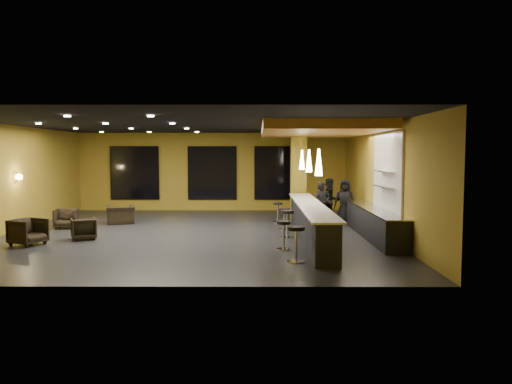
{
  "coord_description": "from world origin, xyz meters",
  "views": [
    {
      "loc": [
        2.07,
        -16.0,
        2.58
      ],
      "look_at": [
        2.0,
        0.5,
        1.3
      ],
      "focal_mm": 35.0,
      "sensor_mm": 36.0,
      "label": 1
    }
  ],
  "objects_px": {
    "bar_stool_0": "(296,239)",
    "bar_stool_1": "(284,231)",
    "bar_stool_4": "(278,210)",
    "pendant_0": "(319,162)",
    "bar_counter": "(310,222)",
    "staff_c": "(345,201)",
    "prep_counter": "(372,222)",
    "column": "(298,175)",
    "armchair_a": "(28,232)",
    "bar_stool_2": "(287,220)",
    "pendant_2": "(302,160)",
    "staff_a": "(322,205)",
    "pendant_1": "(309,161)",
    "staff_b": "(330,201)",
    "armchair_c": "(66,218)",
    "armchair_b": "(84,229)",
    "armchair_d": "(121,215)",
    "bar_stool_3": "(285,216)"
  },
  "relations": [
    {
      "from": "pendant_0",
      "to": "bar_stool_0",
      "type": "bearing_deg",
      "value": -117.38
    },
    {
      "from": "pendant_2",
      "to": "staff_a",
      "type": "height_order",
      "value": "pendant_2"
    },
    {
      "from": "bar_stool_4",
      "to": "prep_counter",
      "type": "bearing_deg",
      "value": -46.64
    },
    {
      "from": "armchair_b",
      "to": "armchair_c",
      "type": "bearing_deg",
      "value": -82.38
    },
    {
      "from": "staff_b",
      "to": "bar_stool_2",
      "type": "xyz_separation_m",
      "value": [
        -1.77,
        -3.16,
        -0.29
      ]
    },
    {
      "from": "staff_c",
      "to": "bar_stool_3",
      "type": "relative_size",
      "value": 2.23
    },
    {
      "from": "staff_c",
      "to": "bar_stool_1",
      "type": "bearing_deg",
      "value": -102.67
    },
    {
      "from": "prep_counter",
      "to": "column",
      "type": "distance_m",
      "value": 4.75
    },
    {
      "from": "staff_a",
      "to": "bar_stool_0",
      "type": "xyz_separation_m",
      "value": [
        -1.34,
        -5.66,
        -0.25
      ]
    },
    {
      "from": "bar_counter",
      "to": "bar_stool_0",
      "type": "height_order",
      "value": "bar_counter"
    },
    {
      "from": "bar_stool_2",
      "to": "bar_stool_4",
      "type": "relative_size",
      "value": 1.13
    },
    {
      "from": "bar_stool_1",
      "to": "pendant_2",
      "type": "bearing_deg",
      "value": 79.38
    },
    {
      "from": "bar_stool_0",
      "to": "bar_stool_2",
      "type": "relative_size",
      "value": 1.01
    },
    {
      "from": "bar_stool_0",
      "to": "armchair_a",
      "type": "bearing_deg",
      "value": 163.46
    },
    {
      "from": "prep_counter",
      "to": "armchair_b",
      "type": "height_order",
      "value": "prep_counter"
    },
    {
      "from": "prep_counter",
      "to": "column",
      "type": "bearing_deg",
      "value": 116.0
    },
    {
      "from": "staff_b",
      "to": "armchair_d",
      "type": "height_order",
      "value": "staff_b"
    },
    {
      "from": "bar_counter",
      "to": "staff_c",
      "type": "bearing_deg",
      "value": 63.41
    },
    {
      "from": "bar_stool_0",
      "to": "bar_stool_1",
      "type": "height_order",
      "value": "bar_stool_0"
    },
    {
      "from": "bar_stool_4",
      "to": "pendant_0",
      "type": "bearing_deg",
      "value": -81.35
    },
    {
      "from": "staff_c",
      "to": "bar_stool_2",
      "type": "bearing_deg",
      "value": -112.34
    },
    {
      "from": "armchair_b",
      "to": "armchair_d",
      "type": "distance_m",
      "value": 3.38
    },
    {
      "from": "pendant_1",
      "to": "staff_b",
      "type": "relative_size",
      "value": 0.42
    },
    {
      "from": "armchair_c",
      "to": "prep_counter",
      "type": "bearing_deg",
      "value": -18.27
    },
    {
      "from": "armchair_c",
      "to": "bar_stool_2",
      "type": "relative_size",
      "value": 0.87
    },
    {
      "from": "column",
      "to": "staff_b",
      "type": "distance_m",
      "value": 1.96
    },
    {
      "from": "bar_counter",
      "to": "pendant_1",
      "type": "distance_m",
      "value": 1.92
    },
    {
      "from": "bar_stool_1",
      "to": "bar_stool_2",
      "type": "xyz_separation_m",
      "value": [
        0.21,
        1.86,
        0.05
      ]
    },
    {
      "from": "prep_counter",
      "to": "bar_stool_2",
      "type": "bearing_deg",
      "value": -171.34
    },
    {
      "from": "prep_counter",
      "to": "pendant_1",
      "type": "xyz_separation_m",
      "value": [
        -2.0,
        0.0,
        1.92
      ]
    },
    {
      "from": "armchair_c",
      "to": "staff_a",
      "type": "bearing_deg",
      "value": -7.75
    },
    {
      "from": "bar_counter",
      "to": "armchair_c",
      "type": "xyz_separation_m",
      "value": [
        -8.22,
        2.05,
        -0.16
      ]
    },
    {
      "from": "armchair_d",
      "to": "bar_stool_1",
      "type": "height_order",
      "value": "bar_stool_1"
    },
    {
      "from": "column",
      "to": "staff_b",
      "type": "xyz_separation_m",
      "value": [
        1.08,
        -1.35,
        -0.92
      ]
    },
    {
      "from": "prep_counter",
      "to": "bar_stool_4",
      "type": "distance_m",
      "value": 4.13
    },
    {
      "from": "bar_stool_0",
      "to": "pendant_0",
      "type": "bearing_deg",
      "value": 62.62
    },
    {
      "from": "bar_counter",
      "to": "armchair_c",
      "type": "distance_m",
      "value": 8.47
    },
    {
      "from": "staff_b",
      "to": "staff_c",
      "type": "bearing_deg",
      "value": -24.12
    },
    {
      "from": "column",
      "to": "bar_stool_1",
      "type": "xyz_separation_m",
      "value": [
        -0.89,
        -6.36,
        -1.26
      ]
    },
    {
      "from": "pendant_0",
      "to": "bar_stool_1",
      "type": "xyz_separation_m",
      "value": [
        -0.89,
        0.24,
        -1.86
      ]
    },
    {
      "from": "staff_c",
      "to": "bar_stool_3",
      "type": "distance_m",
      "value": 2.73
    },
    {
      "from": "pendant_2",
      "to": "bar_stool_0",
      "type": "distance_m",
      "value": 6.61
    },
    {
      "from": "staff_b",
      "to": "bar_stool_3",
      "type": "bearing_deg",
      "value": -157.31
    },
    {
      "from": "bar_counter",
      "to": "staff_b",
      "type": "xyz_separation_m",
      "value": [
        1.08,
        3.25,
        0.33
      ]
    },
    {
      "from": "staff_b",
      "to": "staff_c",
      "type": "distance_m",
      "value": 0.52
    },
    {
      "from": "prep_counter",
      "to": "staff_c",
      "type": "bearing_deg",
      "value": 98.44
    },
    {
      "from": "staff_b",
      "to": "armchair_b",
      "type": "relative_size",
      "value": 2.34
    },
    {
      "from": "staff_c",
      "to": "bar_stool_1",
      "type": "distance_m",
      "value": 5.56
    },
    {
      "from": "bar_stool_0",
      "to": "bar_stool_4",
      "type": "relative_size",
      "value": 1.14
    },
    {
      "from": "pendant_0",
      "to": "armchair_a",
      "type": "relative_size",
      "value": 0.85
    }
  ]
}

